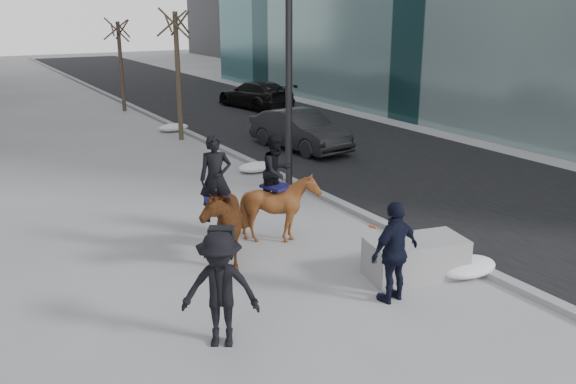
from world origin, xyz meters
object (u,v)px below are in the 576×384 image
mounted_left (220,215)px  mounted_right (280,200)px  planter (416,258)px  car_near (300,130)px

mounted_left → mounted_right: mounted_left is taller
planter → mounted_right: (-1.28, 2.82, 0.55)m
mounted_left → mounted_right: 1.54m
planter → mounted_right: size_ratio=0.79×
planter → mounted_left: (-2.78, 2.50, 0.56)m
planter → mounted_left: 3.78m
car_near → mounted_left: (-6.33, -7.47, 0.24)m
car_near → mounted_right: (-4.82, -7.15, 0.23)m
planter → mounted_right: 3.14m
car_near → mounted_left: bearing=-137.9°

